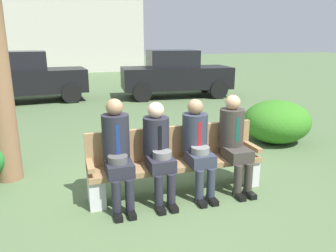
# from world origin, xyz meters

# --- Properties ---
(ground_plane) EXTENTS (80.00, 80.00, 0.00)m
(ground_plane) POSITION_xyz_m (0.00, 0.00, 0.00)
(ground_plane) COLOR #4F6640
(park_bench) EXTENTS (2.37, 0.44, 0.90)m
(park_bench) POSITION_xyz_m (0.14, -0.02, 0.44)
(park_bench) COLOR #99754C
(park_bench) RESTS_ON ground
(seated_man_leftmost) EXTENTS (0.34, 0.72, 1.36)m
(seated_man_leftmost) POSITION_xyz_m (-0.67, -0.15, 0.75)
(seated_man_leftmost) COLOR #23232D
(seated_man_leftmost) RESTS_ON ground
(seated_man_centerleft) EXTENTS (0.34, 0.72, 1.28)m
(seated_man_centerleft) POSITION_xyz_m (-0.15, -0.15, 0.72)
(seated_man_centerleft) COLOR #23232D
(seated_man_centerleft) RESTS_ON ground
(seated_man_centerright) EXTENTS (0.34, 0.72, 1.29)m
(seated_man_centerright) POSITION_xyz_m (0.39, -0.15, 0.72)
(seated_man_centerright) COLOR #2D3342
(seated_man_centerright) RESTS_ON ground
(seated_man_rightmost) EXTENTS (0.34, 0.72, 1.32)m
(seated_man_rightmost) POSITION_xyz_m (0.95, -0.15, 0.74)
(seated_man_rightmost) COLOR #38332D
(seated_man_rightmost) RESTS_ON ground
(shrub_mid_lawn) EXTENTS (1.38, 1.27, 0.86)m
(shrub_mid_lawn) POSITION_xyz_m (2.83, 1.45, 0.43)
(shrub_mid_lawn) COLOR #347920
(shrub_mid_lawn) RESTS_ON ground
(parked_car_near) EXTENTS (4.02, 1.98, 1.68)m
(parked_car_near) POSITION_xyz_m (-2.46, 7.78, 0.84)
(parked_car_near) COLOR black
(parked_car_near) RESTS_ON ground
(parked_car_far) EXTENTS (4.03, 2.00, 1.68)m
(parked_car_far) POSITION_xyz_m (2.67, 7.24, 0.84)
(parked_car_far) COLOR black
(parked_car_far) RESTS_ON ground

